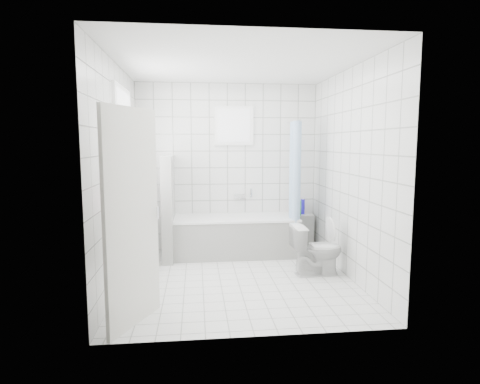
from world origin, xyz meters
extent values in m
plane|color=white|center=(0.00, 0.00, 0.00)|extent=(3.00, 3.00, 0.00)
plane|color=white|center=(0.00, 0.00, 2.60)|extent=(3.00, 3.00, 0.00)
cube|color=white|center=(0.00, 1.50, 1.30)|extent=(2.80, 0.02, 2.60)
cube|color=white|center=(0.00, -1.50, 1.30)|extent=(2.80, 0.02, 2.60)
cube|color=white|center=(-1.40, 0.00, 1.30)|extent=(0.02, 3.00, 2.60)
cube|color=white|center=(1.40, 0.00, 1.30)|extent=(0.02, 3.00, 2.60)
cube|color=white|center=(-1.35, 0.30, 1.60)|extent=(0.01, 0.90, 1.40)
cube|color=white|center=(0.10, 1.46, 1.95)|extent=(0.50, 0.01, 0.50)
cube|color=white|center=(-1.31, 0.30, 0.86)|extent=(0.18, 1.02, 0.08)
cube|color=silver|center=(-1.08, -1.12, 1.00)|extent=(0.38, 0.74, 2.00)
cube|color=white|center=(0.09, 1.12, 0.28)|extent=(1.83, 0.75, 0.55)
cube|color=white|center=(0.09, 1.12, 0.57)|extent=(1.85, 0.77, 0.03)
cube|color=white|center=(-0.90, 1.07, 0.75)|extent=(0.15, 0.85, 1.50)
cube|color=white|center=(1.15, 1.38, 0.28)|extent=(0.40, 0.24, 0.55)
imported|color=white|center=(1.03, 0.08, 0.33)|extent=(0.67, 0.41, 0.66)
cylinder|color=silver|center=(0.95, 1.10, 2.00)|extent=(0.02, 0.80, 0.02)
cube|color=silver|center=(0.19, 1.46, 0.85)|extent=(0.18, 0.06, 0.06)
imported|color=white|center=(-1.30, 0.29, 0.99)|extent=(0.16, 0.16, 0.18)
imported|color=#B158AF|center=(-1.30, 0.62, 1.00)|extent=(0.10, 0.10, 0.21)
imported|color=pink|center=(-1.30, -0.03, 1.06)|extent=(0.16, 0.16, 0.32)
imported|color=silver|center=(-1.30, 0.45, 1.04)|extent=(0.15, 0.15, 0.27)
cylinder|color=red|center=(1.09, 1.40, 0.65)|extent=(0.06, 0.06, 0.21)
cylinder|color=green|center=(1.11, 1.31, 0.67)|extent=(0.06, 0.06, 0.24)
cylinder|color=#281BDA|center=(1.20, 1.41, 0.67)|extent=(0.06, 0.06, 0.24)
camera|label=1|loc=(-0.49, -4.79, 1.68)|focal=30.00mm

